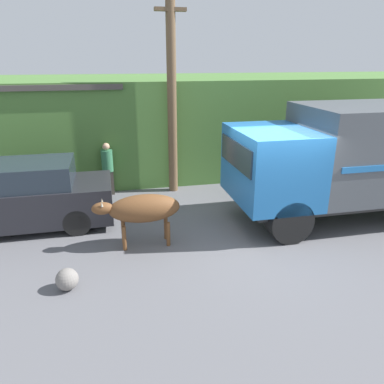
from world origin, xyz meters
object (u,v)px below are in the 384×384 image
object	(u,v)px
utility_pole	(172,91)
roadside_rock	(67,279)
cargo_truck	(353,157)
brown_cow	(142,209)
parked_suv	(19,197)
pedestrian_on_hill	(108,167)

from	to	relation	value
utility_pole	roadside_rock	world-z (taller)	utility_pole
cargo_truck	brown_cow	distance (m)	5.54
roadside_rock	parked_suv	bearing A→B (deg)	113.37
roadside_rock	pedestrian_on_hill	bearing A→B (deg)	80.61
parked_suv	pedestrian_on_hill	size ratio (longest dim) A/B	2.77
cargo_truck	parked_suv	distance (m)	8.50
brown_cow	parked_suv	bearing A→B (deg)	138.85
utility_pole	roadside_rock	xyz separation A→B (m)	(-2.88, -5.04, -2.92)
brown_cow	utility_pole	world-z (taller)	utility_pole
cargo_truck	brown_cow	xyz separation A→B (m)	(-5.47, -0.42, -0.78)
brown_cow	utility_pole	xyz separation A→B (m)	(1.31, 3.56, 2.24)
brown_cow	pedestrian_on_hill	world-z (taller)	pedestrian_on_hill
cargo_truck	utility_pole	distance (m)	5.41
cargo_truck	roadside_rock	xyz separation A→B (m)	(-7.04, -1.89, -1.45)
brown_cow	roadside_rock	xyz separation A→B (m)	(-1.56, -1.47, -0.67)
pedestrian_on_hill	roadside_rock	xyz separation A→B (m)	(-0.84, -5.08, -0.69)
pedestrian_on_hill	roadside_rock	world-z (taller)	pedestrian_on_hill
utility_pole	roadside_rock	bearing A→B (deg)	-119.76
parked_suv	utility_pole	distance (m)	5.19
brown_cow	parked_suv	world-z (taller)	parked_suv
parked_suv	utility_pole	bearing A→B (deg)	27.94
cargo_truck	brown_cow	size ratio (longest dim) A/B	3.11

